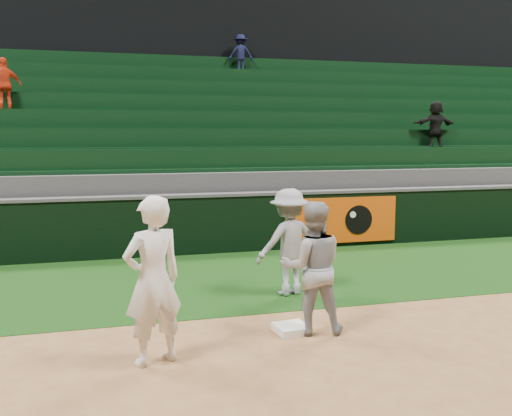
{
  "coord_description": "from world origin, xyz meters",
  "views": [
    {
      "loc": [
        -2.11,
        -6.43,
        2.47
      ],
      "look_at": [
        0.3,
        2.3,
        1.3
      ],
      "focal_mm": 40.0,
      "sensor_mm": 36.0,
      "label": 1
    }
  ],
  "objects_px": {
    "first_base": "(291,329)",
    "first_baseman": "(153,281)",
    "baserunner": "(312,267)",
    "base_coach": "(289,242)"
  },
  "relations": [
    {
      "from": "first_base",
      "to": "base_coach",
      "type": "bearing_deg",
      "value": 72.45
    },
    {
      "from": "first_base",
      "to": "first_baseman",
      "type": "height_order",
      "value": "first_baseman"
    },
    {
      "from": "first_baseman",
      "to": "base_coach",
      "type": "height_order",
      "value": "first_baseman"
    },
    {
      "from": "baserunner",
      "to": "base_coach",
      "type": "bearing_deg",
      "value": -87.02
    },
    {
      "from": "first_baseman",
      "to": "baserunner",
      "type": "relative_size",
      "value": 1.11
    },
    {
      "from": "first_base",
      "to": "first_baseman",
      "type": "distance_m",
      "value": 2.03
    },
    {
      "from": "first_baseman",
      "to": "base_coach",
      "type": "xyz_separation_m",
      "value": [
        2.27,
        2.15,
        -0.09
      ]
    },
    {
      "from": "first_baseman",
      "to": "base_coach",
      "type": "bearing_deg",
      "value": -157.3
    },
    {
      "from": "first_base",
      "to": "first_baseman",
      "type": "bearing_deg",
      "value": -163.31
    },
    {
      "from": "baserunner",
      "to": "base_coach",
      "type": "height_order",
      "value": "baserunner"
    }
  ]
}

